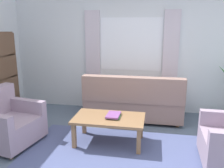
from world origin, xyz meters
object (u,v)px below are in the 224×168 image
object	(u,v)px
armchair_left	(6,122)
coffee_table	(109,121)
couch	(133,102)
book_stack_on_table	(113,115)

from	to	relation	value
armchair_left	coffee_table	xyz separation A→B (m)	(1.58, 0.30, 0.03)
couch	coffee_table	bearing A→B (deg)	75.41
armchair_left	couch	bearing A→B (deg)	-42.88
couch	book_stack_on_table	distance (m)	1.07
coffee_table	book_stack_on_table	distance (m)	0.11
coffee_table	book_stack_on_table	size ratio (longest dim) A/B	3.57
armchair_left	book_stack_on_table	distance (m)	1.69
couch	book_stack_on_table	size ratio (longest dim) A/B	6.16
coffee_table	book_stack_on_table	bearing A→B (deg)	24.95
book_stack_on_table	armchair_left	bearing A→B (deg)	-168.53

